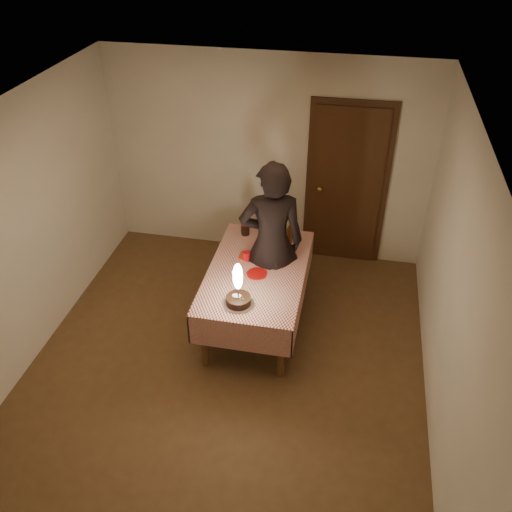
% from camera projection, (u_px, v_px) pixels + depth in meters
% --- Properties ---
extents(ground, '(4.00, 4.50, 0.01)m').
position_uv_depth(ground, '(226.00, 365.00, 5.60)').
color(ground, brown).
rests_on(ground, ground).
extents(room_shell, '(4.04, 4.54, 2.62)m').
position_uv_depth(room_shell, '(226.00, 226.00, 4.71)').
color(room_shell, beige).
rests_on(room_shell, ground).
extents(dining_table, '(1.02, 1.72, 0.74)m').
position_uv_depth(dining_table, '(257.00, 277.00, 5.79)').
color(dining_table, brown).
rests_on(dining_table, ground).
extents(birthday_cake, '(0.31, 0.31, 0.47)m').
position_uv_depth(birthday_cake, '(238.00, 293.00, 5.20)').
color(birthday_cake, white).
rests_on(birthday_cake, dining_table).
extents(red_plate, '(0.22, 0.22, 0.01)m').
position_uv_depth(red_plate, '(257.00, 274.00, 5.67)').
color(red_plate, '#A50C0B').
rests_on(red_plate, dining_table).
extents(red_cup, '(0.08, 0.08, 0.10)m').
position_uv_depth(red_cup, '(247.00, 256.00, 5.85)').
color(red_cup, red).
rests_on(red_cup, dining_table).
extents(clear_cup, '(0.07, 0.07, 0.09)m').
position_uv_depth(clear_cup, '(275.00, 265.00, 5.73)').
color(clear_cup, white).
rests_on(clear_cup, dining_table).
extents(napkin_stack, '(0.15, 0.15, 0.02)m').
position_uv_depth(napkin_stack, '(246.00, 256.00, 5.93)').
color(napkin_stack, '#B12F14').
rests_on(napkin_stack, dining_table).
extents(cola_bottle, '(0.10, 0.10, 0.32)m').
position_uv_depth(cola_bottle, '(245.00, 223.00, 6.22)').
color(cola_bottle, black).
rests_on(cola_bottle, dining_table).
extents(amber_bottle_right, '(0.06, 0.06, 0.25)m').
position_uv_depth(amber_bottle_right, '(290.00, 233.00, 6.10)').
color(amber_bottle_right, '#613310').
rests_on(amber_bottle_right, dining_table).
extents(photographer, '(0.78, 0.60, 1.90)m').
position_uv_depth(photographer, '(271.00, 243.00, 5.77)').
color(photographer, black).
rests_on(photographer, ground).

